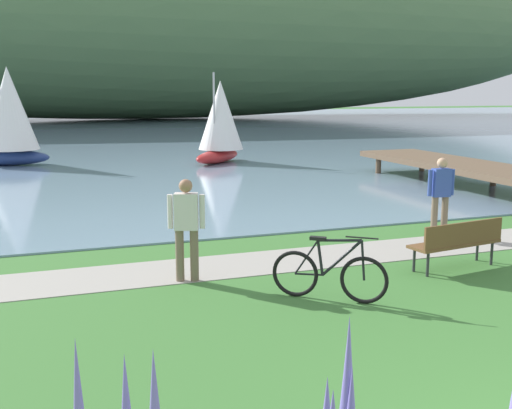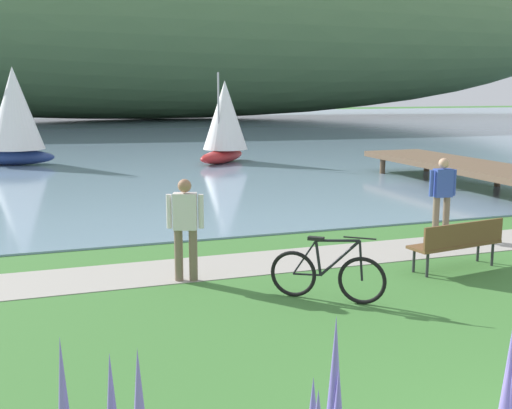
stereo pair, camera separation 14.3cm
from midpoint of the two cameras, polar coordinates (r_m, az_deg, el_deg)
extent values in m
cube|color=#7A99B2|center=(52.60, -15.25, 6.72)|extent=(180.00, 80.00, 0.04)
ellipsoid|color=#567A4C|center=(69.44, -10.20, 16.42)|extent=(110.54, 28.00, 20.96)
cube|color=#A39E93|center=(11.53, 1.48, -5.22)|extent=(60.00, 1.50, 0.01)
cube|color=brown|center=(11.52, 17.40, -3.44)|extent=(1.85, 0.74, 0.05)
cube|color=brown|center=(11.33, 18.21, -2.54)|extent=(1.79, 0.30, 0.40)
cylinder|color=#2D2D33|center=(11.18, 13.95, -4.87)|extent=(0.05, 0.05, 0.45)
cylinder|color=#2D2D33|center=(12.23, 19.32, -3.84)|extent=(0.05, 0.05, 0.45)
cylinder|color=#2D2D33|center=(10.94, 15.12, -5.26)|extent=(0.05, 0.05, 0.45)
cylinder|color=#2D2D33|center=(12.01, 20.49, -4.17)|extent=(0.05, 0.05, 0.45)
torus|color=black|center=(9.35, 9.45, -6.87)|extent=(0.60, 0.49, 0.72)
torus|color=black|center=(9.56, 3.18, -6.35)|extent=(0.60, 0.49, 0.72)
cylinder|color=black|center=(9.32, 7.45, -4.89)|extent=(0.51, 0.41, 0.61)
cylinder|color=black|center=(9.26, 7.24, -3.29)|extent=(0.54, 0.44, 0.09)
cylinder|color=black|center=(9.39, 5.48, -4.88)|extent=(0.12, 0.11, 0.54)
cylinder|color=black|center=(9.50, 4.43, -6.40)|extent=(0.35, 0.29, 0.05)
cylinder|color=black|center=(9.44, 4.21, -4.84)|extent=(0.31, 0.25, 0.56)
cylinder|color=black|center=(9.27, 9.35, -5.08)|extent=(0.09, 0.08, 0.60)
cube|color=black|center=(9.32, 5.27, -3.12)|extent=(0.25, 0.23, 0.05)
cylinder|color=black|center=(9.19, 9.26, -3.03)|extent=(0.39, 0.31, 0.02)
cylinder|color=#72604C|center=(13.86, 15.75, -1.10)|extent=(0.14, 0.14, 0.88)
cylinder|color=#72604C|center=(13.97, 16.61, -1.05)|extent=(0.14, 0.14, 0.88)
cube|color=#334CA5|center=(13.79, 16.34, 1.94)|extent=(0.40, 0.26, 0.60)
sphere|color=tan|center=(13.74, 16.43, 3.68)|extent=(0.22, 0.22, 0.22)
cylinder|color=#334CA5|center=(13.67, 15.39, 1.92)|extent=(0.09, 0.09, 0.56)
cylinder|color=#334CA5|center=(13.92, 17.28, 1.97)|extent=(0.09, 0.09, 0.56)
cylinder|color=#72604C|center=(10.34, -7.40, -4.67)|extent=(0.14, 0.14, 0.88)
cylinder|color=#72604C|center=(10.31, -6.07, -4.68)|extent=(0.14, 0.14, 0.88)
cube|color=silver|center=(10.15, -6.83, -0.64)|extent=(0.43, 0.33, 0.60)
sphere|color=#9E7051|center=(10.08, -6.88, 1.70)|extent=(0.22, 0.22, 0.22)
cylinder|color=silver|center=(10.19, -8.28, -0.64)|extent=(0.09, 0.09, 0.56)
cylinder|color=silver|center=(10.13, -5.36, -0.64)|extent=(0.09, 0.09, 0.56)
cone|color=#7A6BC6|center=(4.59, 7.81, -17.47)|extent=(0.10, 0.10, 0.53)
cone|color=#7A6BC6|center=(4.55, 7.51, -15.24)|extent=(0.13, 0.13, 0.88)
cone|color=#8470D1|center=(4.30, -12.81, -17.27)|extent=(0.10, 0.10, 0.68)
cone|color=#8470D1|center=(4.14, -10.30, -17.70)|extent=(0.12, 0.12, 0.76)
cone|color=#8470D1|center=(4.23, -16.96, -16.80)|extent=(0.11, 0.11, 0.83)
ellipsoid|color=#B22323|center=(26.73, -3.70, 4.43)|extent=(2.94, 2.94, 0.57)
cylinder|color=#B2B2B2|center=(26.38, -4.02, 8.50)|extent=(0.08, 0.08, 3.24)
cone|color=white|center=(26.87, -3.43, 8.19)|extent=(2.72, 2.72, 2.92)
ellipsoid|color=navy|center=(27.88, -22.24, 4.02)|extent=(3.89, 2.21, 0.66)
cone|color=white|center=(27.62, -21.84, 8.19)|extent=(2.83, 2.83, 3.37)
cube|color=brown|center=(21.02, 18.83, 3.29)|extent=(2.40, 10.00, 0.20)
cylinder|color=brown|center=(20.50, 16.65, 2.11)|extent=(0.20, 0.20, 0.60)
cylinder|color=brown|center=(21.68, 20.76, 2.30)|extent=(0.20, 0.20, 0.60)
cylinder|color=brown|center=(23.81, 10.99, 3.47)|extent=(0.20, 0.20, 0.60)
cylinder|color=brown|center=(24.84, 14.82, 3.59)|extent=(0.20, 0.20, 0.60)
camera|label=1|loc=(0.07, -90.35, -0.06)|focal=43.61mm
camera|label=2|loc=(0.07, 89.65, 0.06)|focal=43.61mm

